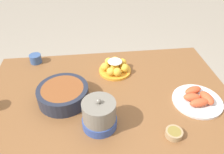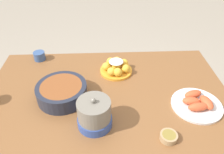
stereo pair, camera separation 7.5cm
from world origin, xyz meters
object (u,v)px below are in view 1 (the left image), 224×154
(serving_bowl, at_px, (63,94))
(sauce_bowl, at_px, (174,133))
(warming_pot, at_px, (99,115))
(cup_near, at_px, (36,59))
(cake_plate, at_px, (115,67))
(seafood_platter, at_px, (198,99))
(dining_table, at_px, (109,105))

(serving_bowl, distance_m, sauce_bowl, 0.62)
(warming_pot, bearing_deg, serving_bowl, -47.57)
(sauce_bowl, xyz_separation_m, cup_near, (0.75, -0.72, 0.01))
(warming_pot, bearing_deg, cup_near, -56.72)
(cup_near, bearing_deg, warming_pot, 123.28)
(serving_bowl, bearing_deg, cake_plate, -143.10)
(serving_bowl, bearing_deg, cup_near, -62.15)
(serving_bowl, height_order, seafood_platter, serving_bowl)
(cake_plate, bearing_deg, seafood_platter, 141.09)
(cake_plate, relative_size, serving_bowl, 0.75)
(sauce_bowl, relative_size, cup_near, 1.03)
(seafood_platter, distance_m, cup_near, 1.09)
(cup_near, bearing_deg, serving_bowl, 117.85)
(serving_bowl, relative_size, seafood_platter, 1.03)
(cake_plate, distance_m, cup_near, 0.56)
(dining_table, distance_m, cake_plate, 0.26)
(dining_table, bearing_deg, seafood_platter, 166.10)
(cake_plate, bearing_deg, dining_table, 73.81)
(dining_table, bearing_deg, cup_near, -39.68)
(serving_bowl, height_order, cup_near, serving_bowl)
(serving_bowl, relative_size, sauce_bowl, 3.44)
(cake_plate, distance_m, serving_bowl, 0.40)
(seafood_platter, bearing_deg, dining_table, -13.90)
(cake_plate, bearing_deg, cup_near, -17.79)
(sauce_bowl, height_order, warming_pot, warming_pot)
(dining_table, distance_m, sauce_bowl, 0.44)
(sauce_bowl, bearing_deg, serving_bowl, -30.11)
(sauce_bowl, bearing_deg, cup_near, -43.86)
(serving_bowl, xyz_separation_m, sauce_bowl, (-0.53, 0.31, -0.03))
(cake_plate, relative_size, sauce_bowl, 2.58)
(dining_table, xyz_separation_m, cake_plate, (-0.06, -0.22, 0.12))
(cup_near, bearing_deg, dining_table, 140.32)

